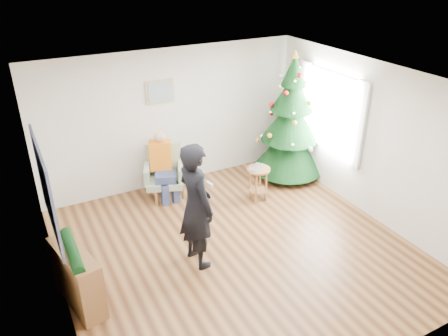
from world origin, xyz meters
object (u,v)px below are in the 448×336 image
standing_man (196,206)px  console (77,278)px  christmas_tree (290,122)px  stool (258,184)px  armchair (165,178)px

standing_man → console: 1.78m
christmas_tree → stool: bearing=-151.6°
stool → standing_man: standing_man is taller
standing_man → stool: bearing=-65.0°
stool → armchair: bearing=147.0°
christmas_tree → armchair: size_ratio=2.60×
christmas_tree → stool: (-1.05, -0.57, -0.81)m
armchair → standing_man: (-0.27, -2.03, 0.59)m
stool → console: size_ratio=0.63×
stool → christmas_tree: bearing=28.4°
armchair → standing_man: bearing=-76.4°
stool → console: bearing=-161.2°
armchair → christmas_tree: bearing=12.9°
console → christmas_tree: bearing=9.0°
christmas_tree → armchair: (-2.49, 0.37, -0.78)m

